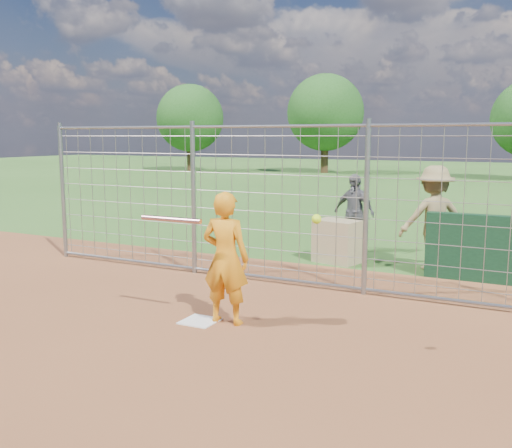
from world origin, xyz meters
The scene contains 10 objects.
ground centered at (0.00, 0.00, 0.00)m, with size 100.00×100.00×0.00m, color #2D591E.
infield_dirt centered at (0.00, -3.00, 0.01)m, with size 18.00×18.00×0.00m, color brown.
home_plate centered at (0.00, -0.20, 0.01)m, with size 0.43×0.43×0.02m, color silver.
dugout_wall centered at (3.40, 3.60, 0.55)m, with size 2.60×0.20×1.10m, color #11381E.
batter centered at (0.32, -0.08, 0.84)m, with size 0.61×0.40×1.68m, color orange.
bystander_b centered at (0.36, 5.11, 0.80)m, with size 0.94×0.39×1.60m, color #5E5E63.
bystander_c centered at (2.12, 4.14, 0.92)m, with size 1.19×0.68×1.84m, color olive.
equipment_bin centered at (0.42, 3.93, 0.40)m, with size 0.80×0.55×0.80m, color tan.
equipment_in_play centered at (0.20, -0.41, 1.37)m, with size 2.43×0.19×0.23m.
backstop_fence centered at (0.00, 2.00, 1.26)m, with size 9.08×0.08×2.60m.
Camera 1 is at (3.80, -6.11, 2.34)m, focal length 40.00 mm.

